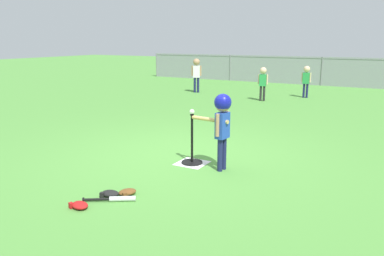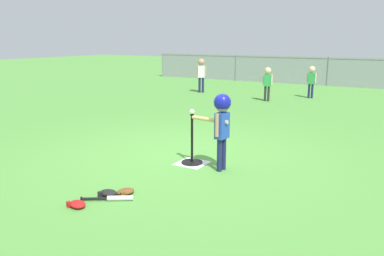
{
  "view_description": "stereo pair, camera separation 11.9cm",
  "coord_description": "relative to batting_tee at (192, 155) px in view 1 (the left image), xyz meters",
  "views": [
    {
      "loc": [
        3.07,
        -5.15,
        1.84
      ],
      "look_at": [
        0.34,
        -0.28,
        0.55
      ],
      "focal_mm": 36.08,
      "sensor_mm": 36.0,
      "label": 1
    },
    {
      "loc": [
        3.17,
        -5.09,
        1.84
      ],
      "look_at": [
        0.34,
        -0.28,
        0.55
      ],
      "focal_mm": 36.08,
      "sensor_mm": 36.0,
      "label": 2
    }
  ],
  "objects": [
    {
      "name": "outfield_fence",
      "position": [
        -0.34,
        11.27,
        0.49
      ],
      "size": [
        16.06,
        0.06,
        1.15
      ],
      "color": "slate",
      "rests_on": "ground_plane"
    },
    {
      "name": "ground_plane",
      "position": [
        -0.34,
        0.28,
        -0.13
      ],
      "size": [
        60.0,
        60.0,
        0.0
      ],
      "primitive_type": "plane",
      "color": "#51933D"
    },
    {
      "name": "home_plate",
      "position": [
        0.0,
        0.0,
        -0.12
      ],
      "size": [
        0.44,
        0.44,
        0.01
      ],
      "primitive_type": "cube",
      "color": "white",
      "rests_on": "ground_plane"
    },
    {
      "name": "batter_child",
      "position": [
        0.51,
        -0.06,
        0.66
      ],
      "size": [
        0.63,
        0.31,
        1.11
      ],
      "color": "#191E4C",
      "rests_on": "ground_plane"
    },
    {
      "name": "glove_near_bats",
      "position": [
        -0.32,
        -2.01,
        -0.09
      ],
      "size": [
        0.26,
        0.22,
        0.07
      ],
      "color": "#B21919",
      "rests_on": "ground_plane"
    },
    {
      "name": "glove_tossed_aside",
      "position": [
        -0.09,
        -1.45,
        -0.09
      ],
      "size": [
        0.24,
        0.27,
        0.07
      ],
      "color": "brown",
      "rests_on": "ground_plane"
    },
    {
      "name": "spare_bat_silver",
      "position": [
        -0.07,
        -1.66,
        -0.1
      ],
      "size": [
        0.54,
        0.38,
        0.06
      ],
      "color": "silver",
      "rests_on": "ground_plane"
    },
    {
      "name": "batting_tee",
      "position": [
        0.0,
        0.0,
        0.0
      ],
      "size": [
        0.32,
        0.32,
        0.76
      ],
      "color": "black",
      "rests_on": "ground_plane"
    },
    {
      "name": "fielder_near_right",
      "position": [
        -1.09,
        6.33,
        0.53
      ],
      "size": [
        0.3,
        0.2,
        1.02
      ],
      "color": "#262626",
      "rests_on": "ground_plane"
    },
    {
      "name": "glove_by_plate",
      "position": [
        -0.24,
        -1.58,
        -0.09
      ],
      "size": [
        0.24,
        0.2,
        0.07
      ],
      "color": "black",
      "rests_on": "ground_plane"
    },
    {
      "name": "fielder_deep_left",
      "position": [
        -3.75,
        7.02,
        0.63
      ],
      "size": [
        0.32,
        0.23,
        1.18
      ],
      "color": "#191E4C",
      "rests_on": "ground_plane"
    },
    {
      "name": "fielder_deep_center",
      "position": [
        -0.1,
        7.62,
        0.52
      ],
      "size": [
        0.3,
        0.2,
        1.01
      ],
      "color": "#191E4C",
      "rests_on": "ground_plane"
    },
    {
      "name": "baseball_on_tee",
      "position": [
        0.0,
        0.0,
        0.67
      ],
      "size": [
        0.07,
        0.07,
        0.07
      ],
      "primitive_type": "sphere",
      "color": "white",
      "rests_on": "batting_tee"
    }
  ]
}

